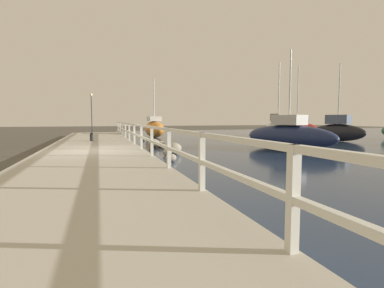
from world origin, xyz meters
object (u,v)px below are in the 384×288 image
dock_lamp (91,106)px  sailboat_white (278,130)px  mooring_bollard (92,137)px  sailboat_navy (289,135)px  sailboat_black (338,131)px  sailboat_red (297,128)px  sailboat_orange (154,129)px

dock_lamp → sailboat_white: bearing=-25.3°
mooring_bollard → sailboat_navy: (10.59, -4.64, 0.15)m
sailboat_navy → sailboat_black: bearing=9.7°
mooring_bollard → sailboat_black: 17.70m
dock_lamp → sailboat_red: (19.12, -1.16, -1.92)m
mooring_bollard → sailboat_orange: sailboat_orange is taller
dock_lamp → sailboat_white: 15.08m
dock_lamp → sailboat_navy: (10.69, -11.78, -1.95)m
sailboat_red → sailboat_black: (-1.33, -6.68, 0.00)m
sailboat_navy → sailboat_red: bearing=32.2°
dock_lamp → sailboat_red: sailboat_red is taller
mooring_bollard → sailboat_white: bearing=3.1°
sailboat_navy → sailboat_orange: sailboat_navy is taller
sailboat_navy → sailboat_white: (2.84, 5.37, 0.11)m
sailboat_red → sailboat_navy: 13.56m
sailboat_black → sailboat_white: bearing=140.4°
sailboat_black → sailboat_navy: (-7.10, -3.94, -0.04)m
sailboat_black → sailboat_navy: 8.12m
sailboat_red → sailboat_orange: (-13.77, 1.99, 0.02)m
sailboat_red → sailboat_black: size_ratio=1.18×
dock_lamp → sailboat_black: sailboat_black is taller
sailboat_red → sailboat_orange: sailboat_red is taller
sailboat_orange → sailboat_white: bearing=-43.1°
mooring_bollard → sailboat_orange: (5.25, 7.97, 0.21)m
mooring_bollard → sailboat_red: size_ratio=0.08×
dock_lamp → sailboat_black: size_ratio=0.59×
mooring_bollard → sailboat_black: bearing=-2.3°
dock_lamp → mooring_bollard: bearing=-89.2°
sailboat_black → sailboat_orange: bearing=124.1°
mooring_bollard → sailboat_black: sailboat_black is taller
mooring_bollard → sailboat_white: size_ratio=0.09×
mooring_bollard → sailboat_orange: 9.55m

